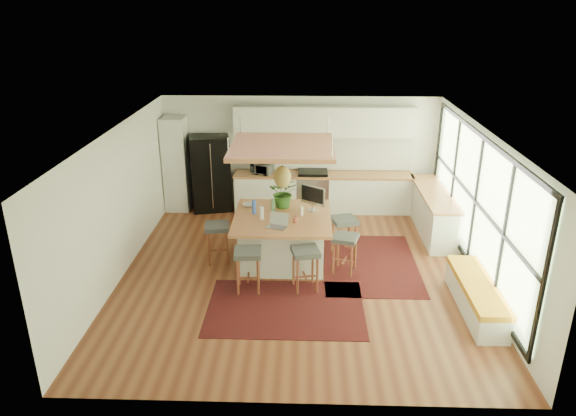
{
  "coord_description": "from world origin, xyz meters",
  "views": [
    {
      "loc": [
        0.11,
        -8.91,
        4.82
      ],
      "look_at": [
        -0.2,
        0.5,
        1.1
      ],
      "focal_mm": 33.31,
      "sensor_mm": 36.0,
      "label": 1
    }
  ],
  "objects_px": {
    "fridge": "(211,172)",
    "stool_near_right": "(305,271)",
    "island_plant": "(284,196)",
    "island": "(282,238)",
    "stool_left_side": "(218,245)",
    "stool_near_left": "(248,272)",
    "monitor": "(313,198)",
    "microwave": "(262,167)",
    "stool_right_front": "(345,255)",
    "laptop": "(277,221)",
    "stool_right_back": "(344,238)"
  },
  "relations": [
    {
      "from": "island",
      "to": "stool_near_left",
      "type": "distance_m",
      "value": 1.31
    },
    {
      "from": "fridge",
      "to": "island",
      "type": "relative_size",
      "value": 0.98
    },
    {
      "from": "fridge",
      "to": "stool_near_right",
      "type": "bearing_deg",
      "value": -71.67
    },
    {
      "from": "stool_left_side",
      "to": "monitor",
      "type": "bearing_deg",
      "value": 12.34
    },
    {
      "from": "island",
      "to": "stool_near_right",
      "type": "distance_m",
      "value": 1.2
    },
    {
      "from": "island",
      "to": "laptop",
      "type": "bearing_deg",
      "value": -98.48
    },
    {
      "from": "stool_left_side",
      "to": "microwave",
      "type": "relative_size",
      "value": 1.63
    },
    {
      "from": "stool_right_front",
      "to": "monitor",
      "type": "height_order",
      "value": "monitor"
    },
    {
      "from": "laptop",
      "to": "island",
      "type": "bearing_deg",
      "value": 101.97
    },
    {
      "from": "fridge",
      "to": "stool_near_left",
      "type": "height_order",
      "value": "fridge"
    },
    {
      "from": "laptop",
      "to": "island_plant",
      "type": "relative_size",
      "value": 0.61
    },
    {
      "from": "microwave",
      "to": "laptop",
      "type": "bearing_deg",
      "value": -60.48
    },
    {
      "from": "microwave",
      "to": "stool_left_side",
      "type": "bearing_deg",
      "value": -83.02
    },
    {
      "from": "island",
      "to": "stool_right_front",
      "type": "bearing_deg",
      "value": -21.12
    },
    {
      "from": "monitor",
      "to": "microwave",
      "type": "height_order",
      "value": "monitor"
    },
    {
      "from": "stool_right_back",
      "to": "stool_near_left",
      "type": "bearing_deg",
      "value": -139.84
    },
    {
      "from": "island",
      "to": "laptop",
      "type": "height_order",
      "value": "laptop"
    },
    {
      "from": "island",
      "to": "stool_right_front",
      "type": "height_order",
      "value": "island"
    },
    {
      "from": "stool_near_right",
      "to": "stool_right_front",
      "type": "distance_m",
      "value": 0.98
    },
    {
      "from": "stool_near_right",
      "to": "stool_right_back",
      "type": "height_order",
      "value": "stool_right_back"
    },
    {
      "from": "stool_right_back",
      "to": "laptop",
      "type": "relative_size",
      "value": 2.04
    },
    {
      "from": "stool_right_back",
      "to": "monitor",
      "type": "height_order",
      "value": "monitor"
    },
    {
      "from": "stool_near_left",
      "to": "island_plant",
      "type": "relative_size",
      "value": 1.24
    },
    {
      "from": "stool_near_right",
      "to": "island_plant",
      "type": "bearing_deg",
      "value": 105.33
    },
    {
      "from": "stool_right_back",
      "to": "island_plant",
      "type": "xyz_separation_m",
      "value": [
        -1.2,
        0.18,
        0.82
      ]
    },
    {
      "from": "stool_left_side",
      "to": "monitor",
      "type": "xyz_separation_m",
      "value": [
        1.83,
        0.4,
        0.83
      ]
    },
    {
      "from": "stool_near_right",
      "to": "island_plant",
      "type": "distance_m",
      "value": 1.84
    },
    {
      "from": "stool_near_right",
      "to": "stool_left_side",
      "type": "bearing_deg",
      "value": 149.23
    },
    {
      "from": "stool_left_side",
      "to": "stool_near_left",
      "type": "bearing_deg",
      "value": -57.24
    },
    {
      "from": "microwave",
      "to": "island_plant",
      "type": "distance_m",
      "value": 2.26
    },
    {
      "from": "fridge",
      "to": "island",
      "type": "bearing_deg",
      "value": -68.41
    },
    {
      "from": "stool_right_back",
      "to": "stool_left_side",
      "type": "distance_m",
      "value": 2.49
    },
    {
      "from": "stool_right_back",
      "to": "stool_left_side",
      "type": "relative_size",
      "value": 1.0
    },
    {
      "from": "fridge",
      "to": "laptop",
      "type": "distance_m",
      "value": 3.69
    },
    {
      "from": "stool_right_front",
      "to": "monitor",
      "type": "relative_size",
      "value": 1.33
    },
    {
      "from": "stool_near_right",
      "to": "laptop",
      "type": "distance_m",
      "value": 1.04
    },
    {
      "from": "stool_near_left",
      "to": "island_plant",
      "type": "distance_m",
      "value": 1.94
    },
    {
      "from": "stool_right_front",
      "to": "island",
      "type": "bearing_deg",
      "value": 158.88
    },
    {
      "from": "stool_near_left",
      "to": "island_plant",
      "type": "xyz_separation_m",
      "value": [
        0.56,
        1.66,
        0.82
      ]
    },
    {
      "from": "island",
      "to": "island_plant",
      "type": "bearing_deg",
      "value": 88.67
    },
    {
      "from": "island",
      "to": "stool_left_side",
      "type": "distance_m",
      "value": 1.26
    },
    {
      "from": "island_plant",
      "to": "stool_near_left",
      "type": "bearing_deg",
      "value": -108.65
    },
    {
      "from": "fridge",
      "to": "stool_left_side",
      "type": "bearing_deg",
      "value": -90.8
    },
    {
      "from": "stool_near_left",
      "to": "stool_right_front",
      "type": "distance_m",
      "value": 1.88
    },
    {
      "from": "island",
      "to": "stool_near_right",
      "type": "bearing_deg",
      "value": -68.04
    },
    {
      "from": "stool_near_left",
      "to": "fridge",
      "type": "bearing_deg",
      "value": 108.27
    },
    {
      "from": "stool_right_front",
      "to": "stool_right_back",
      "type": "relative_size",
      "value": 0.95
    },
    {
      "from": "fridge",
      "to": "stool_near_right",
      "type": "xyz_separation_m",
      "value": [
        2.28,
        -3.81,
        -0.57
      ]
    },
    {
      "from": "stool_near_left",
      "to": "stool_right_front",
      "type": "bearing_deg",
      "value": 22.84
    },
    {
      "from": "stool_right_front",
      "to": "stool_near_right",
      "type": "bearing_deg",
      "value": -138.33
    }
  ]
}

